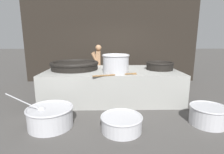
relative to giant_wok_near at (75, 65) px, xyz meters
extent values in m
plane|color=#474442|center=(1.12, -0.11, -1.00)|extent=(60.00, 60.00, 0.00)
cube|color=black|center=(1.12, 2.25, 0.91)|extent=(7.14, 0.24, 3.82)
cube|color=gray|center=(1.12, -0.11, -0.57)|extent=(3.82, 1.91, 0.87)
cylinder|color=black|center=(0.00, 0.00, -0.04)|extent=(1.37, 1.37, 0.19)
torus|color=black|center=(0.00, 0.00, 0.06)|extent=(1.42, 1.42, 0.11)
cylinder|color=black|center=(2.53, -0.10, -0.03)|extent=(0.77, 0.77, 0.20)
torus|color=black|center=(2.53, -0.10, 0.07)|extent=(0.80, 0.80, 0.06)
cylinder|color=#B7B7BC|center=(1.20, -0.65, 0.11)|extent=(0.67, 0.67, 0.47)
torus|color=#B7B7BC|center=(1.20, -0.65, 0.34)|extent=(0.72, 0.72, 0.05)
cylinder|color=brown|center=(1.18, -0.96, -0.11)|extent=(1.11, 0.39, 0.04)
cube|color=brown|center=(1.67, -0.80, -0.12)|extent=(0.14, 0.13, 0.02)
cylinder|color=#8C6647|center=(0.65, 1.09, -0.62)|extent=(0.12, 0.12, 0.77)
cylinder|color=#8C6647|center=(0.65, 1.26, -0.62)|extent=(0.12, 0.12, 0.77)
cube|color=#4C663F|center=(0.65, 1.17, -0.46)|extent=(0.19, 0.24, 0.50)
cube|color=#8C6647|center=(0.65, 1.17, 0.05)|extent=(0.15, 0.47, 0.57)
cylinder|color=#8C6647|center=(0.55, 0.94, 0.05)|extent=(0.31, 0.10, 0.53)
cylinder|color=#8C6647|center=(0.56, 1.41, 0.05)|extent=(0.31, 0.10, 0.53)
sphere|color=#8C6647|center=(0.65, 1.17, 0.46)|extent=(0.22, 0.22, 0.22)
cylinder|color=#B7B7BC|center=(-0.18, -1.87, -0.81)|extent=(0.89, 0.89, 0.39)
torus|color=#B7B7BC|center=(-0.18, -1.87, -0.61)|extent=(0.93, 0.93, 0.04)
cylinder|color=tan|center=(-0.18, -1.87, -0.72)|extent=(0.78, 0.78, 0.10)
sphere|color=#B7B7BC|center=(-0.32, -1.92, -0.63)|extent=(0.16, 0.16, 0.16)
cylinder|color=#B7B7BC|center=(-0.60, -2.02, -0.43)|extent=(0.57, 0.22, 0.43)
cylinder|color=#B7B7BC|center=(3.09, -1.84, -0.81)|extent=(0.72, 0.72, 0.38)
torus|color=#B7B7BC|center=(3.09, -1.84, -0.62)|extent=(0.76, 0.76, 0.04)
cylinder|color=orange|center=(3.09, -1.84, -0.73)|extent=(0.64, 0.64, 0.10)
cylinder|color=orange|center=(3.08, -1.82, -0.67)|extent=(0.04, 0.05, 0.03)
cylinder|color=orange|center=(3.20, -1.72, -0.67)|extent=(0.05, 0.05, 0.03)
cylinder|color=orange|center=(3.20, -1.93, -0.67)|extent=(0.06, 0.05, 0.03)
cylinder|color=orange|center=(3.02, -1.77, -0.67)|extent=(0.04, 0.05, 0.03)
cylinder|color=orange|center=(3.05, -1.73, -0.67)|extent=(0.03, 0.04, 0.02)
cylinder|color=orange|center=(3.21, -1.72, -0.66)|extent=(0.05, 0.06, 0.04)
cylinder|color=orange|center=(2.98, -1.91, -0.66)|extent=(0.05, 0.05, 0.04)
cylinder|color=orange|center=(3.23, -1.69, -0.67)|extent=(0.06, 0.05, 0.03)
cylinder|color=orange|center=(2.93, -1.91, -0.66)|extent=(0.05, 0.05, 0.04)
cylinder|color=#B7B7BC|center=(1.26, -2.07, -0.86)|extent=(0.78, 0.78, 0.29)
torus|color=#B7B7BC|center=(1.26, -2.07, -0.72)|extent=(0.82, 0.82, 0.04)
cylinder|color=#6B9347|center=(1.26, -2.07, -0.80)|extent=(0.69, 0.69, 0.07)
camera|label=1|loc=(1.01, -5.20, 0.74)|focal=28.00mm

